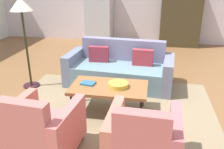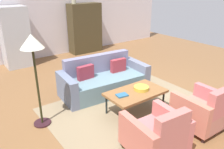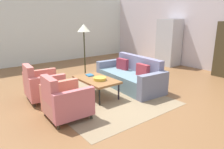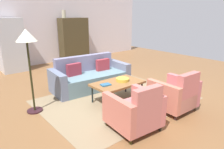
{
  "view_description": "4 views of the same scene",
  "coord_description": "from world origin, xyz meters",
  "px_view_note": "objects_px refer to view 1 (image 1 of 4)",
  "views": [
    {
      "loc": [
        0.41,
        -3.93,
        2.04
      ],
      "look_at": [
        -0.21,
        -0.4,
        0.6
      ],
      "focal_mm": 38.86,
      "sensor_mm": 36.0,
      "label": 1
    },
    {
      "loc": [
        -3.06,
        -3.57,
        2.5
      ],
      "look_at": [
        -0.45,
        -0.03,
        0.71
      ],
      "focal_mm": 36.49,
      "sensor_mm": 36.0,
      "label": 2
    },
    {
      "loc": [
        3.9,
        -3.3,
        1.94
      ],
      "look_at": [
        0.01,
        -0.24,
        0.57
      ],
      "focal_mm": 33.44,
      "sensor_mm": 36.0,
      "label": 3
    },
    {
      "loc": [
        -3.25,
        -3.93,
        2.01
      ],
      "look_at": [
        -0.27,
        -0.37,
        0.61
      ],
      "focal_mm": 33.06,
      "sensor_mm": 36.0,
      "label": 4
    }
  ],
  "objects_px": {
    "book_stack": "(88,83)",
    "floor_lamp": "(22,13)",
    "fruit_bowl": "(118,85)",
    "cabinet": "(181,17)",
    "armchair_right": "(143,143)",
    "couch": "(120,70)",
    "coffee_table": "(109,88)",
    "refrigerator": "(99,15)",
    "armchair_left": "(40,131)"
  },
  "relations": [
    {
      "from": "book_stack",
      "to": "floor_lamp",
      "type": "distance_m",
      "value": 1.82
    },
    {
      "from": "fruit_bowl",
      "to": "cabinet",
      "type": "bearing_deg",
      "value": 74.04
    },
    {
      "from": "fruit_bowl",
      "to": "armchair_right",
      "type": "bearing_deg",
      "value": -68.98
    },
    {
      "from": "couch",
      "to": "fruit_bowl",
      "type": "height_order",
      "value": "couch"
    },
    {
      "from": "couch",
      "to": "cabinet",
      "type": "relative_size",
      "value": 1.2
    },
    {
      "from": "couch",
      "to": "armchair_right",
      "type": "height_order",
      "value": "armchair_right"
    },
    {
      "from": "coffee_table",
      "to": "floor_lamp",
      "type": "xyz_separation_m",
      "value": [
        -1.72,
        0.71,
        1.03
      ]
    },
    {
      "from": "couch",
      "to": "cabinet",
      "type": "height_order",
      "value": "cabinet"
    },
    {
      "from": "armchair_right",
      "to": "refrigerator",
      "type": "distance_m",
      "value": 5.78
    },
    {
      "from": "armchair_right",
      "to": "floor_lamp",
      "type": "height_order",
      "value": "floor_lamp"
    },
    {
      "from": "couch",
      "to": "fruit_bowl",
      "type": "bearing_deg",
      "value": 101.31
    },
    {
      "from": "couch",
      "to": "armchair_left",
      "type": "distance_m",
      "value": 2.43
    },
    {
      "from": "book_stack",
      "to": "refrigerator",
      "type": "relative_size",
      "value": 0.13
    },
    {
      "from": "book_stack",
      "to": "cabinet",
      "type": "bearing_deg",
      "value": 68.27
    },
    {
      "from": "couch",
      "to": "cabinet",
      "type": "xyz_separation_m",
      "value": [
        1.41,
        3.24,
        0.61
      ]
    },
    {
      "from": "armchair_right",
      "to": "cabinet",
      "type": "bearing_deg",
      "value": 84.0
    },
    {
      "from": "cabinet",
      "to": "book_stack",
      "type": "bearing_deg",
      "value": -111.73
    },
    {
      "from": "couch",
      "to": "coffee_table",
      "type": "height_order",
      "value": "couch"
    },
    {
      "from": "armchair_left",
      "to": "book_stack",
      "type": "relative_size",
      "value": 3.7
    },
    {
      "from": "cabinet",
      "to": "refrigerator",
      "type": "relative_size",
      "value": 0.97
    },
    {
      "from": "armchair_left",
      "to": "floor_lamp",
      "type": "distance_m",
      "value": 2.44
    },
    {
      "from": "book_stack",
      "to": "refrigerator",
      "type": "xyz_separation_m",
      "value": [
        -0.78,
        4.31,
        0.46
      ]
    },
    {
      "from": "cabinet",
      "to": "armchair_left",
      "type": "bearing_deg",
      "value": -109.87
    },
    {
      "from": "armchair_right",
      "to": "refrigerator",
      "type": "relative_size",
      "value": 0.48
    },
    {
      "from": "book_stack",
      "to": "floor_lamp",
      "type": "relative_size",
      "value": 0.14
    },
    {
      "from": "armchair_left",
      "to": "armchair_right",
      "type": "height_order",
      "value": "same"
    },
    {
      "from": "coffee_table",
      "to": "floor_lamp",
      "type": "relative_size",
      "value": 0.7
    },
    {
      "from": "couch",
      "to": "book_stack",
      "type": "bearing_deg",
      "value": 77.86
    },
    {
      "from": "fruit_bowl",
      "to": "book_stack",
      "type": "bearing_deg",
      "value": 177.61
    },
    {
      "from": "fruit_bowl",
      "to": "cabinet",
      "type": "relative_size",
      "value": 0.17
    },
    {
      "from": "fruit_bowl",
      "to": "book_stack",
      "type": "distance_m",
      "value": 0.49
    },
    {
      "from": "coffee_table",
      "to": "cabinet",
      "type": "relative_size",
      "value": 0.67
    },
    {
      "from": "armchair_left",
      "to": "refrigerator",
      "type": "bearing_deg",
      "value": 100.38
    },
    {
      "from": "armchair_left",
      "to": "refrigerator",
      "type": "height_order",
      "value": "refrigerator"
    },
    {
      "from": "armchair_left",
      "to": "floor_lamp",
      "type": "height_order",
      "value": "floor_lamp"
    },
    {
      "from": "couch",
      "to": "fruit_bowl",
      "type": "relative_size",
      "value": 6.96
    },
    {
      "from": "cabinet",
      "to": "armchair_right",
      "type": "bearing_deg",
      "value": -98.32
    },
    {
      "from": "couch",
      "to": "armchair_left",
      "type": "bearing_deg",
      "value": 79.88
    },
    {
      "from": "armchair_right",
      "to": "book_stack",
      "type": "height_order",
      "value": "armchair_right"
    },
    {
      "from": "armchair_left",
      "to": "floor_lamp",
      "type": "relative_size",
      "value": 0.51
    },
    {
      "from": "fruit_bowl",
      "to": "refrigerator",
      "type": "xyz_separation_m",
      "value": [
        -1.27,
        4.33,
        0.44
      ]
    },
    {
      "from": "cabinet",
      "to": "floor_lamp",
      "type": "distance_m",
      "value": 4.9
    },
    {
      "from": "book_stack",
      "to": "cabinet",
      "type": "xyz_separation_m",
      "value": [
        1.76,
        4.41,
        0.43
      ]
    },
    {
      "from": "armchair_left",
      "to": "refrigerator",
      "type": "distance_m",
      "value": 5.55
    },
    {
      "from": "armchair_left",
      "to": "book_stack",
      "type": "bearing_deg",
      "value": 82.41
    },
    {
      "from": "armchair_left",
      "to": "floor_lamp",
      "type": "bearing_deg",
      "value": 125.73
    },
    {
      "from": "coffee_table",
      "to": "fruit_bowl",
      "type": "bearing_deg",
      "value": 0.0
    },
    {
      "from": "coffee_table",
      "to": "book_stack",
      "type": "bearing_deg",
      "value": 176.56
    },
    {
      "from": "armchair_right",
      "to": "cabinet",
      "type": "relative_size",
      "value": 0.49
    },
    {
      "from": "coffee_table",
      "to": "fruit_bowl",
      "type": "distance_m",
      "value": 0.17
    }
  ]
}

